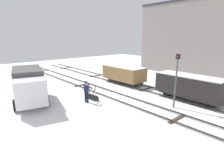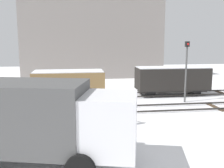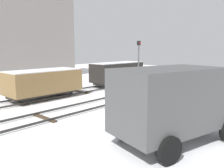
% 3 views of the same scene
% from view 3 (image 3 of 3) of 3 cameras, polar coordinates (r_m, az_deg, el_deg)
% --- Properties ---
extents(ground_plane, '(60.00, 60.00, 0.00)m').
position_cam_3_polar(ground_plane, '(16.01, 1.82, -3.87)').
color(ground_plane, white).
extents(track_main_line, '(44.00, 1.94, 0.18)m').
position_cam_3_polar(track_main_line, '(15.98, 1.82, -3.47)').
color(track_main_line, '#2D2B28').
rests_on(track_main_line, ground_plane).
extents(track_siding_near, '(44.00, 1.94, 0.18)m').
position_cam_3_polar(track_siding_near, '(18.83, -7.71, -1.70)').
color(track_siding_near, '#2D2B28').
rests_on(track_siding_near, ground_plane).
extents(switch_lever_frame, '(1.55, 0.49, 1.45)m').
position_cam_3_polar(switch_lever_frame, '(13.82, 4.83, -4.86)').
color(switch_lever_frame, black).
rests_on(switch_lever_frame, ground_plane).
extents(rail_worker, '(0.58, 0.67, 1.85)m').
position_cam_3_polar(rail_worker, '(13.55, 8.50, -1.71)').
color(rail_worker, '#111831').
rests_on(rail_worker, ground_plane).
extents(delivery_truck, '(6.09, 3.54, 2.81)m').
position_cam_3_polar(delivery_truck, '(9.18, 16.90, -3.56)').
color(delivery_truck, silver).
rests_on(delivery_truck, ground_plane).
extents(signal_post, '(0.24, 0.32, 4.13)m').
position_cam_3_polar(signal_post, '(20.32, 6.55, 5.91)').
color(signal_post, '#4C4C4C').
rests_on(signal_post, ground_plane).
extents(apartment_building, '(16.13, 6.28, 10.22)m').
position_cam_3_polar(apartment_building, '(29.03, -25.76, 11.09)').
color(apartment_building, gray).
rests_on(apartment_building, ground_plane).
extents(freight_car_mid_siding, '(5.53, 2.00, 2.20)m').
position_cam_3_polar(freight_car_mid_siding, '(21.84, 1.36, 2.92)').
color(freight_car_mid_siding, '#2D2B28').
rests_on(freight_car_mid_siding, ground_plane).
extents(freight_car_back_track, '(5.06, 2.27, 2.03)m').
position_cam_3_polar(freight_car_back_track, '(16.74, -16.47, 0.49)').
color(freight_car_back_track, '#2D2B28').
rests_on(freight_car_back_track, ground_plane).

